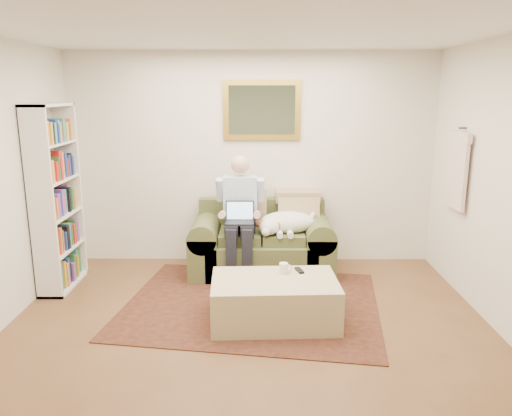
{
  "coord_description": "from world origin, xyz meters",
  "views": [
    {
      "loc": [
        0.1,
        -3.64,
        2.13
      ],
      "look_at": [
        0.06,
        1.35,
        0.95
      ],
      "focal_mm": 35.0,
      "sensor_mm": 36.0,
      "label": 1
    }
  ],
  "objects_px": {
    "sleeping_dog": "(288,222)",
    "bookshelf": "(56,198)",
    "seated_man": "(240,218)",
    "coffee_mug": "(284,268)",
    "laptop": "(240,217)",
    "sofa": "(262,249)",
    "ottoman": "(274,301)"
  },
  "relations": [
    {
      "from": "sleeping_dog",
      "to": "bookshelf",
      "type": "height_order",
      "value": "bookshelf"
    },
    {
      "from": "seated_man",
      "to": "sleeping_dog",
      "type": "distance_m",
      "value": 0.56
    },
    {
      "from": "bookshelf",
      "to": "coffee_mug",
      "type": "bearing_deg",
      "value": -16.71
    },
    {
      "from": "laptop",
      "to": "sofa",
      "type": "bearing_deg",
      "value": 41.02
    },
    {
      "from": "sofa",
      "to": "coffee_mug",
      "type": "bearing_deg",
      "value": -80.11
    },
    {
      "from": "coffee_mug",
      "to": "bookshelf",
      "type": "height_order",
      "value": "bookshelf"
    },
    {
      "from": "laptop",
      "to": "ottoman",
      "type": "bearing_deg",
      "value": -72.03
    },
    {
      "from": "sofa",
      "to": "seated_man",
      "type": "distance_m",
      "value": 0.51
    },
    {
      "from": "ottoman",
      "to": "seated_man",
      "type": "bearing_deg",
      "value": 107.05
    },
    {
      "from": "sofa",
      "to": "sleeping_dog",
      "type": "relative_size",
      "value": 2.43
    },
    {
      "from": "seated_man",
      "to": "laptop",
      "type": "relative_size",
      "value": 4.33
    },
    {
      "from": "seated_man",
      "to": "ottoman",
      "type": "bearing_deg",
      "value": -72.95
    },
    {
      "from": "seated_man",
      "to": "laptop",
      "type": "bearing_deg",
      "value": -90.0
    },
    {
      "from": "seated_man",
      "to": "bookshelf",
      "type": "xyz_separation_m",
      "value": [
        -1.98,
        -0.29,
        0.3
      ]
    },
    {
      "from": "sofa",
      "to": "ottoman",
      "type": "relative_size",
      "value": 1.44
    },
    {
      "from": "laptop",
      "to": "bookshelf",
      "type": "bearing_deg",
      "value": -173.49
    },
    {
      "from": "ottoman",
      "to": "coffee_mug",
      "type": "distance_m",
      "value": 0.32
    },
    {
      "from": "sofa",
      "to": "seated_man",
      "type": "relative_size",
      "value": 1.19
    },
    {
      "from": "sofa",
      "to": "laptop",
      "type": "xyz_separation_m",
      "value": [
        -0.25,
        -0.22,
        0.45
      ]
    },
    {
      "from": "seated_man",
      "to": "sleeping_dog",
      "type": "xyz_separation_m",
      "value": [
        0.55,
        0.07,
        -0.06
      ]
    },
    {
      "from": "ottoman",
      "to": "coffee_mug",
      "type": "xyz_separation_m",
      "value": [
        0.09,
        0.17,
        0.26
      ]
    },
    {
      "from": "sofa",
      "to": "laptop",
      "type": "distance_m",
      "value": 0.56
    },
    {
      "from": "ottoman",
      "to": "coffee_mug",
      "type": "bearing_deg",
      "value": 62.01
    },
    {
      "from": "seated_man",
      "to": "coffee_mug",
      "type": "distance_m",
      "value": 1.14
    },
    {
      "from": "sleeping_dog",
      "to": "bookshelf",
      "type": "xyz_separation_m",
      "value": [
        -2.53,
        -0.36,
        0.36
      ]
    },
    {
      "from": "laptop",
      "to": "sleeping_dog",
      "type": "bearing_deg",
      "value": 13.64
    },
    {
      "from": "sofa",
      "to": "ottoman",
      "type": "xyz_separation_m",
      "value": [
        0.11,
        -1.34,
        -0.08
      ]
    },
    {
      "from": "laptop",
      "to": "bookshelf",
      "type": "xyz_separation_m",
      "value": [
        -1.98,
        -0.23,
        0.26
      ]
    },
    {
      "from": "sofa",
      "to": "coffee_mug",
      "type": "distance_m",
      "value": 1.2
    },
    {
      "from": "sofa",
      "to": "laptop",
      "type": "relative_size",
      "value": 5.15
    },
    {
      "from": "sofa",
      "to": "bookshelf",
      "type": "relative_size",
      "value": 0.84
    },
    {
      "from": "sleeping_dog",
      "to": "seated_man",
      "type": "bearing_deg",
      "value": -172.87
    }
  ]
}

